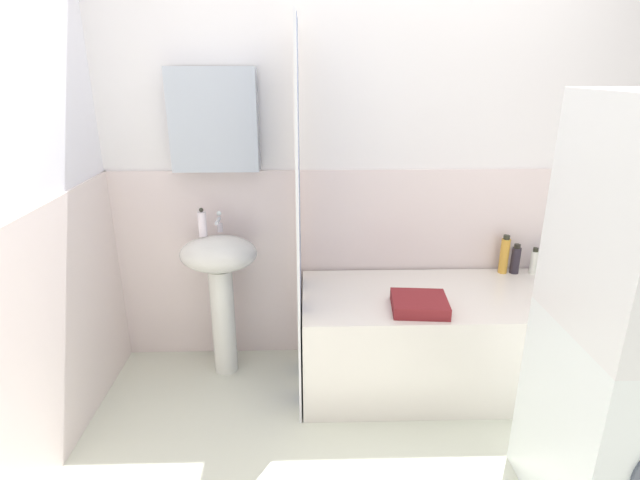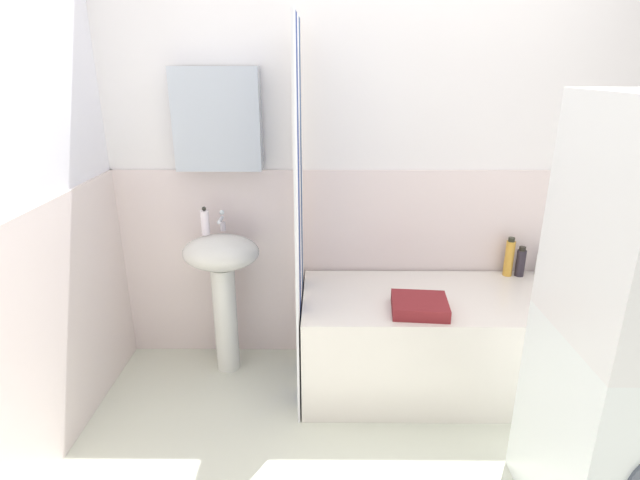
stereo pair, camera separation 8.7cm
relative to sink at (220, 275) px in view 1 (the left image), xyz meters
The scene contains 12 objects.
wall_back_tiled 1.00m from the sink, 15.83° to the left, with size 3.60×0.18×2.40m.
wall_left_tiled 1.09m from the sink, 135.14° to the right, with size 0.07×1.81×2.40m.
sink is the anchor object (origin of this frame).
faucet 0.30m from the sink, 90.00° to the left, with size 0.03×0.12×0.12m.
soap_dispenser 0.32m from the sink, 162.54° to the left, with size 0.05×0.05×0.16m.
bathtub 1.34m from the sink, ahead, with size 1.61×0.70×0.57m, color silver.
shower_curtain 0.61m from the sink, 19.15° to the right, with size 0.01×0.70×2.00m.
body_wash_bottle 1.99m from the sink, ahead, with size 0.06×0.06×0.19m.
shampoo_bottle 1.89m from the sink, ahead, with size 0.04×0.04×0.17m.
lotion_bottle 1.78m from the sink, ahead, with size 0.05×0.05×0.19m.
conditioner_bottle 1.71m from the sink, ahead, with size 0.05×0.05×0.24m.
towel_folded 1.14m from the sink, 17.56° to the right, with size 0.28×0.25×0.06m, color maroon.
Camera 1 is at (-0.38, -1.63, 1.78)m, focal length 27.90 mm.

